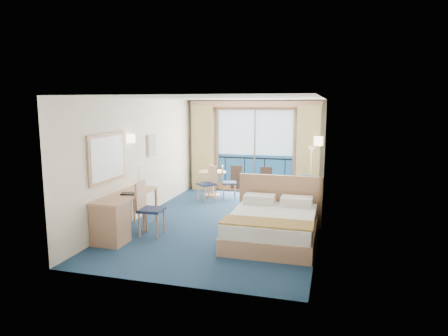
# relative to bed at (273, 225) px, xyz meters

# --- Properties ---
(floor) EXTENTS (6.50, 6.50, 0.00)m
(floor) POSITION_rel_bed_xyz_m (-1.18, 0.96, -0.31)
(floor) COLOR navy
(floor) RESTS_ON ground
(room_walls) EXTENTS (4.04, 6.54, 2.72)m
(room_walls) POSITION_rel_bed_xyz_m (-1.18, 0.96, 1.47)
(room_walls) COLOR beige
(room_walls) RESTS_ON ground
(balcony_door) EXTENTS (2.36, 0.03, 2.52)m
(balcony_door) POSITION_rel_bed_xyz_m (-1.19, 4.17, 0.84)
(balcony_door) COLOR navy
(balcony_door) RESTS_ON room_walls
(curtain_left) EXTENTS (0.65, 0.22, 2.55)m
(curtain_left) POSITION_rel_bed_xyz_m (-2.73, 4.03, 0.97)
(curtain_left) COLOR tan
(curtain_left) RESTS_ON room_walls
(curtain_right) EXTENTS (0.65, 0.22, 2.55)m
(curtain_right) POSITION_rel_bed_xyz_m (0.37, 4.03, 0.97)
(curtain_right) COLOR tan
(curtain_right) RESTS_ON room_walls
(pelmet) EXTENTS (3.80, 0.25, 0.18)m
(pelmet) POSITION_rel_bed_xyz_m (-1.18, 4.06, 2.27)
(pelmet) COLOR tan
(pelmet) RESTS_ON room_walls
(mirror) EXTENTS (0.05, 1.25, 0.95)m
(mirror) POSITION_rel_bed_xyz_m (-3.15, -0.54, 1.24)
(mirror) COLOR tan
(mirror) RESTS_ON room_walls
(wall_print) EXTENTS (0.04, 0.42, 0.52)m
(wall_print) POSITION_rel_bed_xyz_m (-3.15, 1.41, 1.29)
(wall_print) COLOR tan
(wall_print) RESTS_ON room_walls
(sconce_left) EXTENTS (0.18, 0.18, 0.18)m
(sconce_left) POSITION_rel_bed_xyz_m (-3.12, 0.36, 1.54)
(sconce_left) COLOR beige
(sconce_left) RESTS_ON room_walls
(sconce_right) EXTENTS (0.18, 0.18, 0.18)m
(sconce_right) POSITION_rel_bed_xyz_m (0.76, 0.81, 1.54)
(sconce_right) COLOR beige
(sconce_right) RESTS_ON room_walls
(bed) EXTENTS (1.75, 2.08, 1.10)m
(bed) POSITION_rel_bed_xyz_m (0.00, 0.00, 0.00)
(bed) COLOR tan
(bed) RESTS_ON ground
(nightstand) EXTENTS (0.45, 0.43, 0.59)m
(nightstand) POSITION_rel_bed_xyz_m (0.57, 1.42, -0.01)
(nightstand) COLOR #A77758
(nightstand) RESTS_ON ground
(phone) EXTENTS (0.22, 0.19, 0.09)m
(phone) POSITION_rel_bed_xyz_m (0.56, 1.43, 0.33)
(phone) COLOR silver
(phone) RESTS_ON nightstand
(armchair) EXTENTS (1.10, 1.10, 0.72)m
(armchair) POSITION_rel_bed_xyz_m (0.29, 3.14, 0.05)
(armchair) COLOR #444752
(armchair) RESTS_ON ground
(floor_lamp) EXTENTS (0.20, 0.20, 1.44)m
(floor_lamp) POSITION_rel_bed_xyz_m (0.48, 3.64, 0.78)
(floor_lamp) COLOR silver
(floor_lamp) RESTS_ON ground
(desk) EXTENTS (0.60, 1.73, 0.81)m
(desk) POSITION_rel_bed_xyz_m (-2.87, -0.86, 0.14)
(desk) COLOR tan
(desk) RESTS_ON ground
(desk_chair) EXTENTS (0.50, 0.49, 1.07)m
(desk_chair) POSITION_rel_bed_xyz_m (-2.45, -0.33, 0.30)
(desk_chair) COLOR #202C4C
(desk_chair) RESTS_ON ground
(folder) EXTENTS (0.35, 0.30, 0.03)m
(folder) POSITION_rel_bed_xyz_m (-2.81, -0.37, 0.52)
(folder) COLOR black
(folder) RESTS_ON desk
(desk_lamp) EXTENTS (0.12, 0.12, 0.46)m
(desk_lamp) POSITION_rel_bed_xyz_m (-2.93, 0.27, 0.85)
(desk_lamp) COLOR silver
(desk_lamp) RESTS_ON desk
(round_table) EXTENTS (0.78, 0.78, 0.70)m
(round_table) POSITION_rel_bed_xyz_m (-2.23, 3.34, 0.22)
(round_table) COLOR tan
(round_table) RESTS_ON ground
(table_chair_a) EXTENTS (0.49, 0.48, 0.90)m
(table_chair_a) POSITION_rel_bed_xyz_m (-1.76, 3.12, 0.20)
(table_chair_a) COLOR #202C4C
(table_chair_a) RESTS_ON ground
(table_chair_b) EXTENTS (0.58, 0.58, 0.95)m
(table_chair_b) POSITION_rel_bed_xyz_m (-2.14, 2.76, 0.23)
(table_chair_b) COLOR #202C4C
(table_chair_b) RESTS_ON ground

